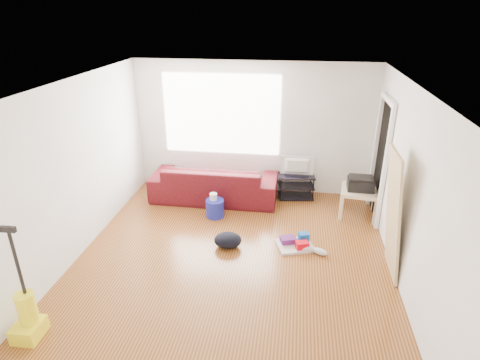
# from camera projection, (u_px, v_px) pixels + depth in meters

# --- Properties ---
(room) EXTENTS (4.51, 5.01, 2.51)m
(room) POSITION_uv_depth(u_px,v_px,m) (239.00, 177.00, 5.43)
(room) COLOR #553112
(room) RESTS_ON ground
(sofa) EXTENTS (2.33, 0.91, 0.68)m
(sofa) POSITION_uv_depth(u_px,v_px,m) (215.00, 198.00, 7.66)
(sofa) COLOR #3C0611
(sofa) RESTS_ON ground
(tv_stand) EXTENTS (0.71, 0.46, 0.46)m
(tv_stand) POSITION_uv_depth(u_px,v_px,m) (296.00, 186.00, 7.61)
(tv_stand) COLOR black
(tv_stand) RESTS_ON ground
(tv) EXTENTS (0.62, 0.08, 0.36)m
(tv) POSITION_uv_depth(u_px,v_px,m) (297.00, 166.00, 7.45)
(tv) COLOR black
(tv) RESTS_ON tv_stand
(side_table) EXTENTS (0.68, 0.68, 0.50)m
(side_table) POSITION_uv_depth(u_px,v_px,m) (359.00, 193.00, 6.89)
(side_table) COLOR beige
(side_table) RESTS_ON ground
(printer) EXTENTS (0.45, 0.35, 0.23)m
(printer) POSITION_uv_depth(u_px,v_px,m) (361.00, 183.00, 6.81)
(printer) COLOR black
(printer) RESTS_ON side_table
(bucket) EXTENTS (0.37, 0.37, 0.31)m
(bucket) POSITION_uv_depth(u_px,v_px,m) (215.00, 216.00, 7.02)
(bucket) COLOR #1B229B
(bucket) RESTS_ON ground
(toilet_paper) EXTENTS (0.13, 0.13, 0.12)m
(toilet_paper) POSITION_uv_depth(u_px,v_px,m) (214.00, 205.00, 6.94)
(toilet_paper) COLOR white
(toilet_paper) RESTS_ON bucket
(cleaning_tray) EXTENTS (0.63, 0.57, 0.19)m
(cleaning_tray) POSITION_uv_depth(u_px,v_px,m) (296.00, 243.00, 6.12)
(cleaning_tray) COLOR beige
(cleaning_tray) RESTS_ON ground
(backpack) EXTENTS (0.45, 0.38, 0.23)m
(backpack) POSITION_uv_depth(u_px,v_px,m) (228.00, 247.00, 6.13)
(backpack) COLOR black
(backpack) RESTS_ON ground
(sneakers) EXTENTS (0.44, 0.22, 0.10)m
(sneakers) POSITION_uv_depth(u_px,v_px,m) (314.00, 250.00, 5.96)
(sneakers) COLOR silver
(sneakers) RESTS_ON ground
(vacuum) EXTENTS (0.29, 0.33, 1.36)m
(vacuum) POSITION_uv_depth(u_px,v_px,m) (27.00, 317.00, 4.40)
(vacuum) COLOR yellow
(vacuum) RESTS_ON ground
(door_panel) EXTENTS (0.22, 0.70, 1.76)m
(door_panel) POSITION_uv_depth(u_px,v_px,m) (384.00, 270.00, 5.59)
(door_panel) COLOR tan
(door_panel) RESTS_ON ground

